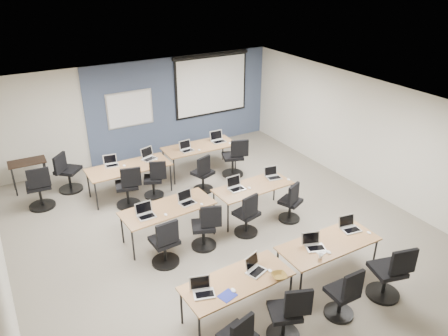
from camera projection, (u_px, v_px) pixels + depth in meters
floor at (221, 232)px, 9.08m from camera, size 8.00×9.00×0.02m
ceiling at (221, 107)px, 7.90m from camera, size 8.00×9.00×0.02m
wall_back at (140, 110)px, 11.99m from camera, size 8.00×0.04×2.70m
wall_front at (416, 326)px, 4.99m from camera, size 8.00×0.04×2.70m
wall_right at (368, 136)px, 10.29m from camera, size 0.04×9.00×2.70m
blue_accent_panel at (182, 104)px, 12.53m from camera, size 5.50×0.04×2.70m
whiteboard at (130, 109)px, 11.75m from camera, size 1.28×0.03×0.98m
projector_screen at (211, 81)px, 12.68m from camera, size 2.40×0.10×1.82m
training_table_front_left at (237, 283)px, 6.64m from camera, size 1.74×0.72×0.73m
training_table_front_right at (329, 245)px, 7.51m from camera, size 1.80×0.75×0.73m
training_table_mid_left at (168, 209)px, 8.57m from camera, size 1.84×0.77×0.73m
training_table_mid_right at (253, 188)px, 9.36m from camera, size 1.72×0.72×0.73m
training_table_back_left at (129, 168)px, 10.22m from camera, size 1.92×0.80×0.73m
training_table_back_right at (200, 148)px, 11.32m from camera, size 1.90×0.79×0.73m
laptop_0 at (202, 290)px, 6.35m from camera, size 0.31×0.26×0.24m
mouse_0 at (233, 290)px, 6.40m from camera, size 0.07×0.11×0.04m
laptop_1 at (255, 267)px, 6.80m from camera, size 0.31×0.26×0.24m
mouse_1 at (270, 271)px, 6.81m from camera, size 0.06×0.09×0.03m
task_chair_1 at (287, 317)px, 6.37m from camera, size 0.53×0.51×0.99m
laptop_2 at (314, 244)px, 7.35m from camera, size 0.32×0.27×0.24m
mouse_2 at (329, 252)px, 7.23m from camera, size 0.07×0.11×0.04m
task_chair_2 at (344, 297)px, 6.77m from camera, size 0.47×0.47×0.96m
laptop_3 at (349, 226)px, 7.83m from camera, size 0.32×0.28×0.25m
mouse_3 at (369, 233)px, 7.74m from camera, size 0.07×0.10×0.03m
task_chair_3 at (389, 276)px, 7.16m from camera, size 0.56×0.56×1.03m
laptop_4 at (145, 213)px, 8.24m from camera, size 0.33×0.28×0.25m
mouse_4 at (166, 215)px, 8.28m from camera, size 0.06×0.09×0.03m
task_chair_4 at (166, 246)px, 7.94m from camera, size 0.52×0.52×1.00m
laptop_5 at (186, 200)px, 8.69m from camera, size 0.32×0.27×0.24m
mouse_5 at (202, 204)px, 8.64m from camera, size 0.07×0.10×0.03m
task_chair_5 at (205, 230)px, 8.42m from camera, size 0.52×0.50×0.98m
laptop_6 at (236, 186)px, 9.21m from camera, size 0.34×0.29×0.26m
mouse_6 at (249, 188)px, 9.24m from camera, size 0.08×0.11×0.04m
task_chair_6 at (247, 218)px, 8.82m from camera, size 0.49×0.49×0.97m
laptop_7 at (273, 175)px, 9.67m from camera, size 0.31×0.27×0.24m
mouse_7 at (289, 179)px, 9.59m from camera, size 0.07×0.10×0.03m
task_chair_7 at (291, 205)px, 9.28m from camera, size 0.50×0.47×0.95m
laptop_8 at (111, 163)px, 10.24m from camera, size 0.31×0.27×0.24m
mouse_8 at (124, 166)px, 10.22m from camera, size 0.07×0.10×0.04m
task_chair_8 at (128, 190)px, 9.82m from camera, size 0.55×0.55×1.02m
laptop_9 at (148, 156)px, 10.57m from camera, size 0.35×0.30×0.26m
mouse_9 at (156, 159)px, 10.54m from camera, size 0.06×0.09×0.03m
task_chair_9 at (155, 182)px, 10.23m from camera, size 0.50×0.47×0.96m
laptop_10 at (186, 148)px, 11.03m from camera, size 0.32×0.27×0.24m
mouse_10 at (199, 150)px, 11.04m from camera, size 0.08×0.11×0.03m
task_chair_10 at (203, 176)px, 10.47m from camera, size 0.51×0.49×0.97m
laptop_11 at (218, 139)px, 11.56m from camera, size 0.36×0.31×0.27m
mouse_11 at (230, 143)px, 11.44m from camera, size 0.09×0.12×0.04m
task_chair_11 at (234, 160)px, 11.22m from camera, size 0.58×0.56×1.03m
blue_mousepad at (227, 296)px, 6.32m from camera, size 0.29×0.26×0.01m
snack_bowl at (279, 276)px, 6.66m from camera, size 0.31×0.31×0.06m
snack_plate at (321, 251)px, 7.26m from camera, size 0.22×0.22×0.01m
coffee_cup at (321, 256)px, 7.08m from camera, size 0.08×0.08×0.07m
utility_table at (28, 165)px, 10.45m from camera, size 0.85×0.47×0.75m
spare_chair_a at (67, 175)px, 10.46m from camera, size 0.69×0.57×1.04m
spare_chair_b at (40, 191)px, 9.75m from camera, size 0.58×0.58×1.05m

